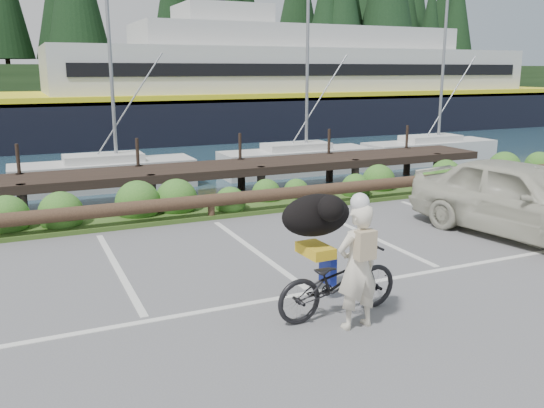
% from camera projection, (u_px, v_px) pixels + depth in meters
% --- Properties ---
extents(ground, '(72.00, 72.00, 0.00)m').
position_uv_depth(ground, '(300.00, 284.00, 9.40)').
color(ground, '#5B5A5D').
extents(harbor_backdrop, '(170.00, 160.00, 30.00)m').
position_uv_depth(harbor_backdrop, '(45.00, 95.00, 79.21)').
color(harbor_backdrop, '#1B3341').
rests_on(harbor_backdrop, ground).
extents(vegetation_strip, '(34.00, 1.60, 0.10)m').
position_uv_depth(vegetation_strip, '(202.00, 211.00, 14.10)').
color(vegetation_strip, '#3D5B21').
rests_on(vegetation_strip, ground).
extents(log_rail, '(32.00, 0.30, 0.60)m').
position_uv_depth(log_rail, '(212.00, 219.00, 13.48)').
color(log_rail, '#443021').
rests_on(log_rail, ground).
extents(bicycle, '(1.96, 0.78, 1.01)m').
position_uv_depth(bicycle, '(338.00, 281.00, 8.12)').
color(bicycle, black).
rests_on(bicycle, ground).
extents(cyclist, '(0.65, 0.45, 1.73)m').
position_uv_depth(cyclist, '(358.00, 267.00, 7.65)').
color(cyclist, beige).
rests_on(cyclist, ground).
extents(dog, '(0.59, 1.12, 0.63)m').
position_uv_depth(dog, '(316.00, 215.00, 8.47)').
color(dog, black).
rests_on(dog, bicycle).
extents(parked_car, '(2.79, 5.07, 1.63)m').
position_uv_depth(parked_car, '(522.00, 199.00, 11.90)').
color(parked_car, '#BBBAA5').
rests_on(parked_car, ground).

